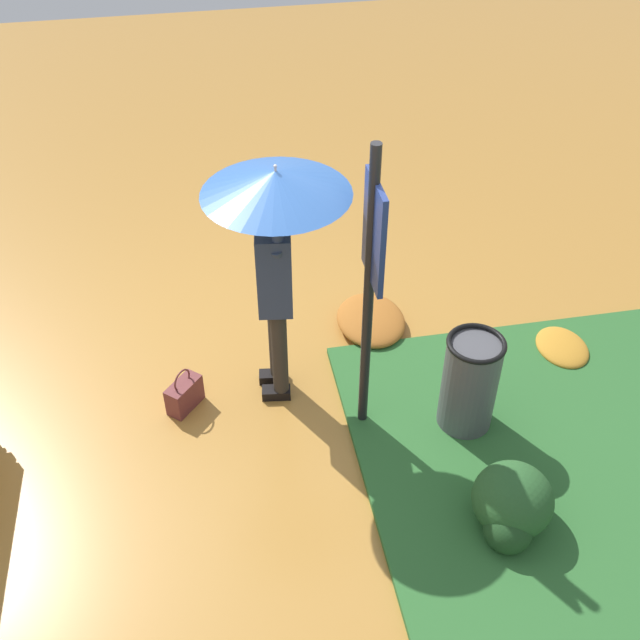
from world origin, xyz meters
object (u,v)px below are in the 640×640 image
object	(u,v)px
person_with_umbrella	(275,227)
trash_bin	(469,385)
handbag	(184,394)
info_sign_post	(372,266)

from	to	relation	value
person_with_umbrella	trash_bin	world-z (taller)	person_with_umbrella
person_with_umbrella	handbag	bearing A→B (deg)	-91.06
handbag	trash_bin	xyz separation A→B (m)	(0.57, 2.03, 0.29)
handbag	trash_bin	size ratio (longest dim) A/B	0.44
person_with_umbrella	handbag	distance (m)	1.61
person_with_umbrella	info_sign_post	bearing A→B (deg)	54.85
info_sign_post	trash_bin	xyz separation A→B (m)	(0.16, 0.73, -1.03)
handbag	trash_bin	distance (m)	2.13
info_sign_post	handbag	distance (m)	1.90
trash_bin	handbag	bearing A→B (deg)	-105.64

